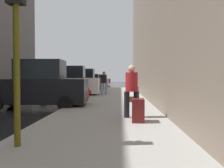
# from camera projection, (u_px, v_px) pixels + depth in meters

# --- Properties ---
(sidewalk) EXTENTS (4.00, 40.00, 0.15)m
(sidewalk) POSITION_uv_depth(u_px,v_px,m) (109.00, 110.00, 10.40)
(sidewalk) COLOR gray
(sidewalk) RESTS_ON ground_plane
(parked_black_suv) EXTENTS (4.65, 2.16, 2.25)m
(parked_black_suv) POSITION_uv_depth(u_px,v_px,m) (38.00, 86.00, 11.53)
(parked_black_suv) COLOR black
(parked_black_suv) RESTS_ON ground_plane
(parked_white_van) EXTENTS (4.66, 2.18, 2.25)m
(parked_white_van) POSITION_uv_depth(u_px,v_px,m) (68.00, 83.00, 18.23)
(parked_white_van) COLOR silver
(parked_white_van) RESTS_ON ground_plane
(parked_bronze_suv) EXTENTS (4.62, 2.10, 2.25)m
(parked_bronze_suv) POSITION_uv_depth(u_px,v_px,m) (82.00, 81.00, 24.96)
(parked_bronze_suv) COLOR brown
(parked_bronze_suv) RESTS_ON ground_plane
(parked_gray_coupe) EXTENTS (4.27, 2.19, 1.79)m
(parked_gray_coupe) POSITION_uv_depth(u_px,v_px,m) (90.00, 82.00, 31.18)
(parked_gray_coupe) COLOR slate
(parked_gray_coupe) RESTS_ON ground_plane
(parked_silver_sedan) EXTENTS (4.25, 2.15, 1.79)m
(parked_silver_sedan) POSITION_uv_depth(u_px,v_px,m) (95.00, 81.00, 37.90)
(parked_silver_sedan) COLOR #B7BABF
(parked_silver_sedan) RESTS_ON ground_plane
(parked_red_hatchback) EXTENTS (4.25, 2.16, 1.79)m
(parked_red_hatchback) POSITION_uv_depth(u_px,v_px,m) (99.00, 80.00, 44.69)
(parked_red_hatchback) COLOR #B2191E
(parked_red_hatchback) RESTS_ON ground_plane
(fire_hydrant) EXTENTS (0.42, 0.22, 0.70)m
(fire_hydrant) POSITION_uv_depth(u_px,v_px,m) (88.00, 92.00, 15.48)
(fire_hydrant) COLOR red
(fire_hydrant) RESTS_ON sidewalk
(traffic_light) EXTENTS (0.32, 0.32, 3.60)m
(traffic_light) POSITION_uv_depth(u_px,v_px,m) (16.00, 9.00, 4.71)
(traffic_light) COLOR #514C0F
(traffic_light) RESTS_ON sidewalk
(pedestrian_in_red_jacket) EXTENTS (0.52, 0.46, 1.71)m
(pedestrian_in_red_jacket) POSITION_uv_depth(u_px,v_px,m) (132.00, 88.00, 8.13)
(pedestrian_in_red_jacket) COLOR black
(pedestrian_in_red_jacket) RESTS_ON sidewalk
(pedestrian_in_jeans) EXTENTS (0.51, 0.42, 1.71)m
(pedestrian_in_jeans) POSITION_uv_depth(u_px,v_px,m) (104.00, 82.00, 18.31)
(pedestrian_in_jeans) COLOR #728CB2
(pedestrian_in_jeans) RESTS_ON sidewalk
(rolling_suitcase) EXTENTS (0.38, 0.58, 1.04)m
(rolling_suitcase) POSITION_uv_depth(u_px,v_px,m) (138.00, 110.00, 7.35)
(rolling_suitcase) COLOR #591414
(rolling_suitcase) RESTS_ON sidewalk
(duffel_bag) EXTENTS (0.32, 0.44, 0.28)m
(duffel_bag) POSITION_uv_depth(u_px,v_px,m) (132.00, 99.00, 13.11)
(duffel_bag) COLOR #472D19
(duffel_bag) RESTS_ON sidewalk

